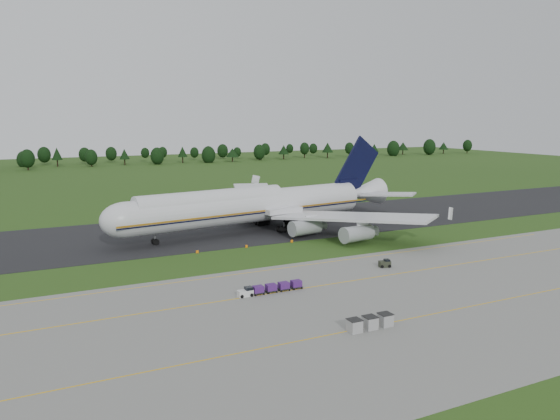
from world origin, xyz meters
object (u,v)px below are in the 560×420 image
aircraft (256,205)px  utility_cart (385,264)px  uld_row (370,322)px  baggage_train (270,288)px  edge_markers (246,246)px

aircraft → utility_cart: size_ratio=34.31×
utility_cart → uld_row: size_ratio=0.35×
uld_row → aircraft: bearing=79.6°
baggage_train → uld_row: (5.42, -19.01, 0.14)m
baggage_train → utility_cart: 25.33m
edge_markers → uld_row: bearing=-93.3°
utility_cart → uld_row: (-19.58, -23.06, 0.29)m
baggage_train → uld_row: 19.77m
baggage_train → edge_markers: 30.20m
aircraft → utility_cart: bearing=-78.5°
utility_cart → uld_row: bearing=-130.3°
utility_cart → edge_markers: size_ratio=0.11×
aircraft → edge_markers: bearing=-120.4°
utility_cart → edge_markers: bearing=123.9°
uld_row → baggage_train: bearing=105.9°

